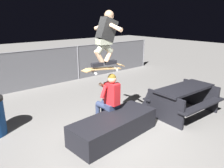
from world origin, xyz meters
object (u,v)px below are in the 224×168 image
skater_airborne (106,36)px  kicker_ramp (158,102)px  person_sitting_on_ledge (109,97)px  ledge_box_main (114,126)px  skateboard (104,69)px  picnic_table_back (184,96)px

skater_airborne → kicker_ramp: (2.11, 0.18, -2.07)m
kicker_ramp → skater_airborne: bearing=-175.3°
person_sitting_on_ledge → skater_airborne: skater_airborne is taller
ledge_box_main → skater_airborne: bearing=74.6°
person_sitting_on_ledge → ledge_box_main: bearing=-117.0°
ledge_box_main → person_sitting_on_ledge: size_ratio=1.55×
skateboard → skater_airborne: (0.06, -0.00, 0.69)m
kicker_ramp → skateboard: bearing=-175.4°
kicker_ramp → person_sitting_on_ledge: bearing=-177.0°
person_sitting_on_ledge → picnic_table_back: size_ratio=0.74×
skateboard → skater_airborne: bearing=-1.7°
kicker_ramp → picnic_table_back: bearing=-94.0°
kicker_ramp → picnic_table_back: picnic_table_back is taller
ledge_box_main → kicker_ramp: ledge_box_main is taller
person_sitting_on_ledge → kicker_ramp: bearing=3.0°
ledge_box_main → picnic_table_back: (2.16, -0.31, 0.27)m
person_sitting_on_ledge → picnic_table_back: person_sitting_on_ledge is taller
skater_airborne → picnic_table_back: 2.71m
skateboard → ledge_box_main: bearing=-97.3°
ledge_box_main → skater_airborne: size_ratio=1.79×
ledge_box_main → kicker_ramp: (2.22, 0.56, -0.18)m
kicker_ramp → picnic_table_back: size_ratio=0.70×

